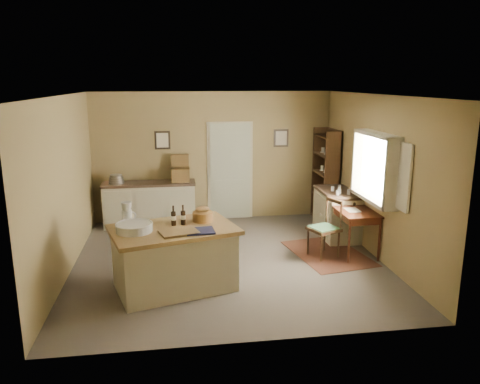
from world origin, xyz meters
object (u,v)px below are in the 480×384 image
(desk_chair, at_px, (324,229))
(shelving_unit, at_px, (328,176))
(writing_desk, at_px, (355,215))
(work_island, at_px, (174,256))
(sideboard, at_px, (150,202))
(right_cabinet, at_px, (337,213))

(desk_chair, height_order, shelving_unit, shelving_unit)
(writing_desk, bearing_deg, desk_chair, -170.29)
(work_island, relative_size, sideboard, 1.04)
(desk_chair, relative_size, shelving_unit, 0.49)
(work_island, xyz_separation_m, desk_chair, (2.51, 0.89, -0.00))
(work_island, relative_size, desk_chair, 2.02)
(sideboard, relative_size, desk_chair, 1.95)
(sideboard, xyz_separation_m, right_cabinet, (3.54, -1.27, -0.02))
(work_island, bearing_deg, writing_desk, 1.65)
(writing_desk, relative_size, right_cabinet, 0.87)
(right_cabinet, bearing_deg, sideboard, 160.30)
(sideboard, height_order, writing_desk, sideboard)
(desk_chair, height_order, right_cabinet, right_cabinet)
(desk_chair, xyz_separation_m, shelving_unit, (0.73, 2.02, 0.49))
(shelving_unit, bearing_deg, desk_chair, -109.79)
(right_cabinet, bearing_deg, writing_desk, -89.99)
(right_cabinet, bearing_deg, shelving_unit, 81.93)
(writing_desk, xyz_separation_m, right_cabinet, (-0.00, 0.86, -0.22))
(sideboard, relative_size, writing_desk, 1.90)
(right_cabinet, xyz_separation_m, shelving_unit, (0.15, 1.07, 0.51))
(work_island, bearing_deg, sideboard, 82.07)
(work_island, distance_m, shelving_unit, 4.39)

